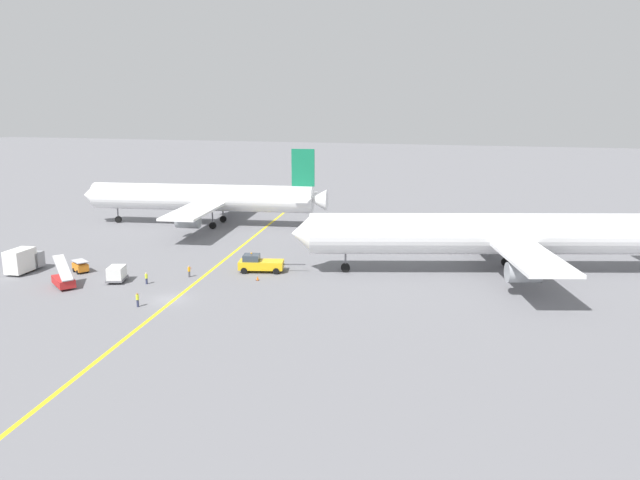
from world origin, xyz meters
name	(u,v)px	position (x,y,z in m)	size (l,w,h in m)	color
ground_plane	(169,299)	(0.00, 0.00, 0.00)	(600.00, 600.00, 0.00)	slate
taxiway_stripe	(202,277)	(-0.56, 10.00, 0.00)	(0.50, 120.00, 0.01)	yellow
airliner_at_gate_left	(204,198)	(-17.42, 44.15, 5.42)	(49.83, 40.66, 15.23)	white
airliner_being_pushed	(493,234)	(37.88, 24.10, 5.58)	(55.57, 38.53, 16.99)	white
pushback_tug	(260,264)	(5.97, 15.18, 1.19)	(9.63, 4.21, 2.80)	gold
gse_catering_truck_tall	(24,260)	(-26.27, 5.33, 1.76)	(2.77, 5.98, 3.50)	gray
gse_container_dolly_flat	(117,273)	(-10.64, 4.83, 1.17)	(3.06, 3.71, 2.15)	slate
gse_baggage_cart_trailing	(80,266)	(-18.51, 7.53, 0.86)	(3.15, 2.79, 1.71)	orange
gse_stair_truck_yellow	(63,280)	(-15.89, 0.69, 1.03)	(4.80, 4.31, 4.06)	red
ground_crew_wing_walker_right	(146,278)	(-6.24, 5.06, 0.83)	(0.36, 0.36, 1.60)	#2D3351
ground_crew_marshaller_foreground	(189,271)	(-2.37, 9.68, 0.86)	(0.36, 0.46, 1.65)	#4C4C51
ground_crew_ramp_agent_by_cones	(137,299)	(-2.09, -3.52, 0.91)	(0.36, 0.36, 1.75)	#2D3351
traffic_cone_wingtip_port	(258,278)	(7.37, 10.89, 0.28)	(0.44, 0.44, 0.60)	orange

